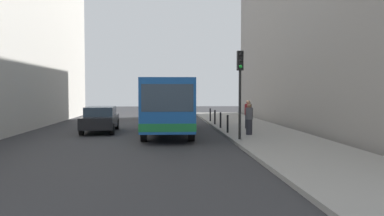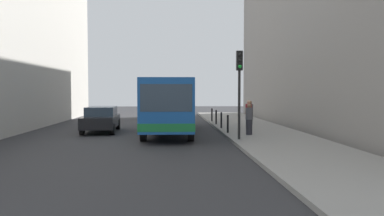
% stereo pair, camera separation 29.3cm
% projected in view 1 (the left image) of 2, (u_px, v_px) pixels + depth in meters
% --- Properties ---
extents(ground_plane, '(80.00, 80.00, 0.00)m').
position_uv_depth(ground_plane, '(164.00, 138.00, 19.80)').
color(ground_plane, '#2D2D30').
extents(sidewalk, '(4.40, 40.00, 0.15)m').
position_uv_depth(sidewalk, '(267.00, 135.00, 20.18)').
color(sidewalk, gray).
rests_on(sidewalk, ground).
extents(bus, '(2.68, 11.06, 3.00)m').
position_uv_depth(bus, '(168.00, 103.00, 22.21)').
color(bus, '#19519E').
rests_on(bus, ground).
extents(car_beside_bus, '(2.00, 4.47, 1.48)m').
position_uv_depth(car_beside_bus, '(100.00, 119.00, 22.35)').
color(car_beside_bus, black).
rests_on(car_beside_bus, ground).
extents(traffic_light, '(0.28, 0.33, 4.10)m').
position_uv_depth(traffic_light, '(240.00, 78.00, 17.79)').
color(traffic_light, black).
rests_on(traffic_light, sidewalk).
extents(bollard_near, '(0.11, 0.11, 0.95)m').
position_uv_depth(bollard_near, '(228.00, 124.00, 20.73)').
color(bollard_near, black).
rests_on(bollard_near, sidewalk).
extents(bollard_mid, '(0.11, 0.11, 0.95)m').
position_uv_depth(bollard_mid, '(221.00, 120.00, 23.35)').
color(bollard_mid, black).
rests_on(bollard_mid, sidewalk).
extents(bollard_far, '(0.11, 0.11, 0.95)m').
position_uv_depth(bollard_far, '(215.00, 117.00, 25.98)').
color(bollard_far, black).
rests_on(bollard_far, sidewalk).
extents(bollard_farthest, '(0.11, 0.11, 0.95)m').
position_uv_depth(bollard_farthest, '(210.00, 115.00, 28.60)').
color(bollard_farthest, black).
rests_on(bollard_farthest, sidewalk).
extents(pedestrian_near_signal, '(0.38, 0.38, 1.61)m').
position_uv_depth(pedestrian_near_signal, '(249.00, 119.00, 19.76)').
color(pedestrian_near_signal, '#26262D').
rests_on(pedestrian_near_signal, sidewalk).
extents(pedestrian_mid_sidewalk, '(0.38, 0.38, 1.70)m').
position_uv_depth(pedestrian_mid_sidewalk, '(248.00, 114.00, 23.05)').
color(pedestrian_mid_sidewalk, '#26262D').
rests_on(pedestrian_mid_sidewalk, sidewalk).
extents(pedestrian_far_sidewalk, '(0.38, 0.38, 1.58)m').
position_uv_depth(pedestrian_far_sidewalk, '(249.00, 113.00, 26.11)').
color(pedestrian_far_sidewalk, '#26262D').
rests_on(pedestrian_far_sidewalk, sidewalk).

